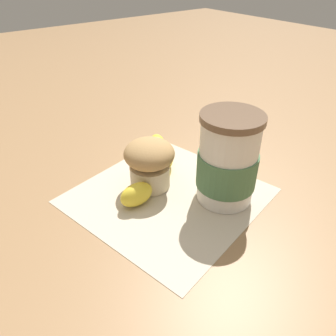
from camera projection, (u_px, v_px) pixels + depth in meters
The scene contains 5 objects.
ground_plane at pixel (168, 196), 0.53m from camera, with size 3.00×3.00×0.00m, color #936D47.
paper_napkin at pixel (168, 195), 0.53m from camera, with size 0.27×0.27×0.00m, color beige.
coffee_cup at pixel (228, 162), 0.49m from camera, with size 0.09×0.09×0.14m.
muffin at pixel (150, 162), 0.53m from camera, with size 0.08×0.08×0.08m.
banana at pixel (155, 168), 0.57m from camera, with size 0.17×0.15×0.04m.
Camera 1 is at (0.26, 0.33, 0.33)m, focal length 35.00 mm.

